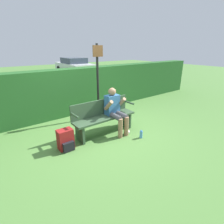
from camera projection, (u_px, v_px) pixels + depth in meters
ground_plane at (105, 133)px, 4.56m from camera, size 40.00×40.00×0.00m
hedge_back at (71, 92)px, 5.73m from camera, size 12.00×0.53×1.47m
park_bench at (104, 116)px, 4.44m from camera, size 1.67×0.42×0.86m
person_seated at (115, 109)px, 4.42m from camera, size 0.49×0.63×1.16m
backpack at (66, 140)px, 3.79m from camera, size 0.32×0.30×0.46m
water_bottle at (141, 134)px, 4.29m from camera, size 0.07×0.07×0.20m
signpost at (98, 77)px, 5.15m from camera, size 0.33×0.09×2.21m
parked_car at (74, 66)px, 14.71m from camera, size 1.94×4.34×1.29m
litter_crumple at (128, 132)px, 4.49m from camera, size 0.11×0.11×0.11m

